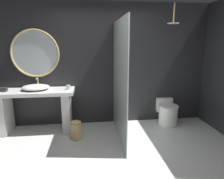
% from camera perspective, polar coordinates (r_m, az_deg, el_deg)
% --- Properties ---
extents(ground_plane, '(5.76, 5.76, 0.00)m').
position_cam_1_polar(ground_plane, '(3.06, 0.64, -22.31)').
color(ground_plane, silver).
extents(back_wall_panel, '(4.80, 0.10, 2.60)m').
position_cam_1_polar(back_wall_panel, '(4.41, -2.62, 6.96)').
color(back_wall_panel, '#232326').
rests_on(back_wall_panel, ground_plane).
extents(vanity_counter, '(1.52, 0.59, 0.86)m').
position_cam_1_polar(vanity_counter, '(4.32, -20.72, -4.35)').
color(vanity_counter, silver).
rests_on(vanity_counter, ground_plane).
extents(vessel_sink, '(0.54, 0.44, 0.22)m').
position_cam_1_polar(vessel_sink, '(4.25, -20.79, 0.62)').
color(vessel_sink, white).
rests_on(vessel_sink, vanity_counter).
extents(tumbler_cup, '(0.08, 0.08, 0.09)m').
position_cam_1_polar(tumbler_cup, '(4.12, -12.28, 0.65)').
color(tumbler_cup, silver).
rests_on(tumbler_cup, vanity_counter).
extents(tissue_box, '(0.16, 0.11, 0.08)m').
position_cam_1_polar(tissue_box, '(4.38, -28.59, -0.03)').
color(tissue_box, '#282D28').
rests_on(tissue_box, vanity_counter).
extents(round_wall_mirror, '(0.97, 0.04, 0.97)m').
position_cam_1_polar(round_wall_mirror, '(4.41, -20.97, 9.50)').
color(round_wall_mirror, tan).
extents(shower_glass_panel, '(0.02, 1.55, 2.17)m').
position_cam_1_polar(shower_glass_panel, '(3.66, 2.14, 2.30)').
color(shower_glass_panel, silver).
rests_on(shower_glass_panel, ground_plane).
extents(rain_shower_head, '(0.22, 0.22, 0.38)m').
position_cam_1_polar(rain_shower_head, '(4.19, 16.99, 17.94)').
color(rain_shower_head, tan).
extents(toilet, '(0.43, 0.62, 0.53)m').
position_cam_1_polar(toilet, '(4.70, 15.36, -6.20)').
color(toilet, white).
rests_on(toilet, ground_plane).
extents(waste_bin, '(0.20, 0.20, 0.37)m').
position_cam_1_polar(waste_bin, '(3.90, -10.12, -11.14)').
color(waste_bin, tan).
rests_on(waste_bin, ground_plane).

